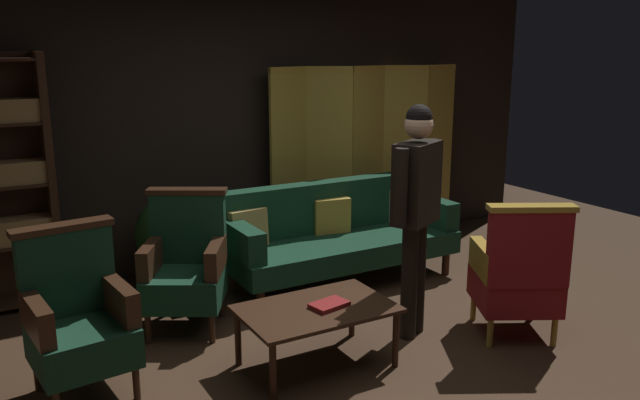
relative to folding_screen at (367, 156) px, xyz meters
The scene contains 11 objects.
ground_plane 2.66m from the folding_screen, 121.83° to the right, with size 10.00×10.00×0.00m, color #3D2819.
back_wall 1.41m from the folding_screen, 164.80° to the left, with size 7.20×0.10×2.80m, color black.
folding_screen is the anchor object (origin of this frame).
velvet_couch 1.12m from the folding_screen, 139.47° to the right, with size 2.12×0.78×0.88m.
coffee_table 2.70m from the folding_screen, 130.92° to the right, with size 1.00×0.64×0.42m.
armchair_gilt_accent 2.38m from the folding_screen, 95.68° to the right, with size 0.78×0.78×1.04m.
armchair_wing_left 3.53m from the folding_screen, 153.77° to the right, with size 0.64×0.63×1.04m.
armchair_wing_right 2.50m from the folding_screen, 157.37° to the right, with size 0.79×0.79×1.04m.
standing_figure 2.10m from the folding_screen, 114.41° to the right, with size 0.53×0.37×1.70m.
potted_plant 2.24m from the folding_screen, behind, with size 0.55×0.55×0.84m.
book_red_leather 2.66m from the folding_screen, 129.14° to the right, with size 0.24×0.16×0.03m, color maroon.
Camera 1 is at (-2.33, -3.29, 2.08)m, focal length 35.79 mm.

